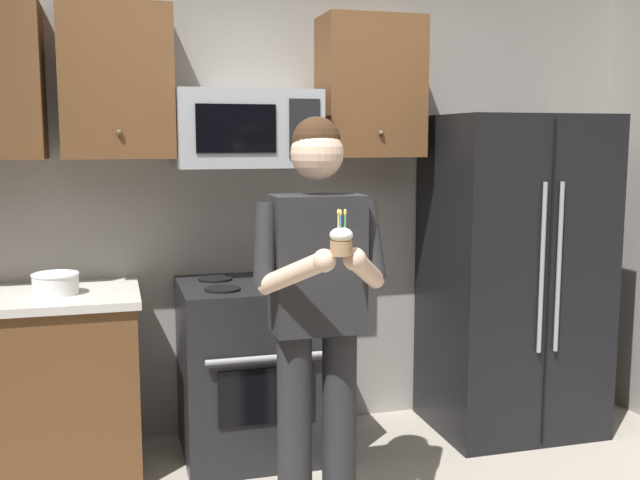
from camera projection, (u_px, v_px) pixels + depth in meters
wall_back at (266, 204)px, 4.25m from camera, size 4.40×0.10×2.60m
oven_range at (254, 368)px, 3.95m from camera, size 0.76×0.70×0.93m
microwave at (247, 129)px, 3.89m from camera, size 0.74×0.41×0.40m
refrigerator at (513, 274)px, 4.25m from camera, size 0.90×0.75×1.80m
cabinet_row_upper at (132, 83)px, 3.76m from camera, size 2.78×0.36×0.76m
bowl_large_white at (56, 283)px, 3.61m from camera, size 0.23×0.23×0.10m
person at (318, 300)px, 3.13m from camera, size 0.60×0.48×1.76m
cupcake at (341, 241)px, 2.77m from camera, size 0.09×0.09×0.17m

